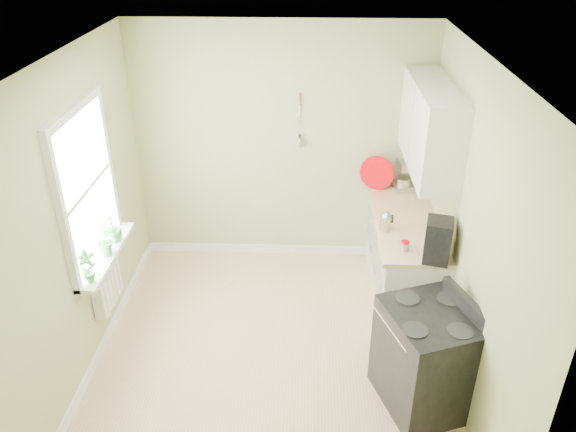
{
  "coord_description": "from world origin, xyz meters",
  "views": [
    {
      "loc": [
        0.3,
        -3.91,
        3.63
      ],
      "look_at": [
        0.12,
        0.55,
        1.18
      ],
      "focal_mm": 35.0,
      "sensor_mm": 36.0,
      "label": 1
    }
  ],
  "objects_px": {
    "stand_mixer": "(403,175)",
    "kettle": "(386,221)",
    "stove": "(426,358)",
    "coffee_maker": "(437,241)"
  },
  "relations": [
    {
      "from": "stove",
      "to": "stand_mixer",
      "type": "xyz_separation_m",
      "value": [
        0.06,
        2.2,
        0.61
      ]
    },
    {
      "from": "stove",
      "to": "kettle",
      "type": "xyz_separation_m",
      "value": [
        -0.23,
        1.27,
        0.55
      ]
    },
    {
      "from": "stand_mixer",
      "to": "kettle",
      "type": "height_order",
      "value": "stand_mixer"
    },
    {
      "from": "stove",
      "to": "kettle",
      "type": "distance_m",
      "value": 1.4
    },
    {
      "from": "stand_mixer",
      "to": "coffee_maker",
      "type": "height_order",
      "value": "coffee_maker"
    },
    {
      "from": "stand_mixer",
      "to": "stove",
      "type": "bearing_deg",
      "value": -91.48
    },
    {
      "from": "stove",
      "to": "kettle",
      "type": "relative_size",
      "value": 5.27
    },
    {
      "from": "stand_mixer",
      "to": "kettle",
      "type": "relative_size",
      "value": 1.95
    },
    {
      "from": "kettle",
      "to": "coffee_maker",
      "type": "xyz_separation_m",
      "value": [
        0.38,
        -0.5,
        0.09
      ]
    },
    {
      "from": "kettle",
      "to": "stand_mixer",
      "type": "bearing_deg",
      "value": 73.04
    }
  ]
}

